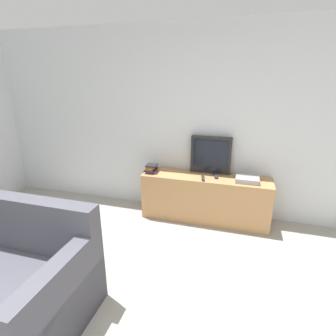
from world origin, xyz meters
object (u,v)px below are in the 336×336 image
(book_stack, at_px, (151,168))
(remote_secondary, at_px, (203,178))
(television, at_px, (211,155))
(remote_on_stand, at_px, (216,176))
(tv_stand, at_px, (205,198))
(set_top_box, at_px, (247,179))

(book_stack, relative_size, remote_secondary, 1.10)
(television, relative_size, remote_on_stand, 3.00)
(television, bearing_deg, tv_stand, -99.20)
(tv_stand, height_order, book_stack, book_stack)
(tv_stand, xyz_separation_m, book_stack, (-0.77, -0.04, 0.38))
(tv_stand, relative_size, book_stack, 7.91)
(tv_stand, distance_m, set_top_box, 0.64)
(television, distance_m, book_stack, 0.85)
(tv_stand, height_order, remote_on_stand, remote_on_stand)
(tv_stand, xyz_separation_m, remote_secondary, (-0.03, -0.10, 0.33))
(television, bearing_deg, set_top_box, -20.90)
(television, xyz_separation_m, book_stack, (-0.80, -0.22, -0.20))
(book_stack, relative_size, remote_on_stand, 1.19)
(set_top_box, bearing_deg, television, 159.10)
(remote_secondary, xyz_separation_m, set_top_box, (0.56, 0.08, 0.02))
(remote_on_stand, relative_size, remote_secondary, 0.93)
(television, bearing_deg, remote_on_stand, -56.64)
(book_stack, height_order, remote_on_stand, book_stack)
(television, xyz_separation_m, set_top_box, (0.51, -0.19, -0.23))
(book_stack, distance_m, remote_secondary, 0.75)
(television, height_order, remote_on_stand, television)
(tv_stand, xyz_separation_m, remote_on_stand, (0.13, 0.02, 0.33))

